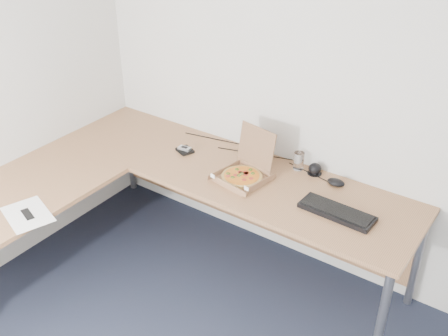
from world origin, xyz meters
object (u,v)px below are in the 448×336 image
Objects in this scene: pizza_box at (243,174)px; wallet at (185,150)px; keyboard at (337,212)px; desk at (147,187)px; drinking_glass at (299,161)px.

pizza_box is 0.52m from wallet.
pizza_box is 0.77× the size of keyboard.
desk is 0.61m from pizza_box.
wallet is (-0.75, -0.24, -0.05)m from drinking_glass.
wallet is (-1.17, 0.08, -0.00)m from keyboard.
pizza_box is 2.80× the size of drinking_glass.
desk is at bearing -61.15° from wallet.
wallet is at bearing -162.11° from drinking_glass.
wallet reaches higher than desk.
desk is 5.79× the size of keyboard.
pizza_box is 3.03× the size of wallet.
desk is 7.53× the size of pizza_box.
pizza_box reaches higher than wallet.
desk is at bearing -158.92° from keyboard.
desk is 22.84× the size of wallet.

